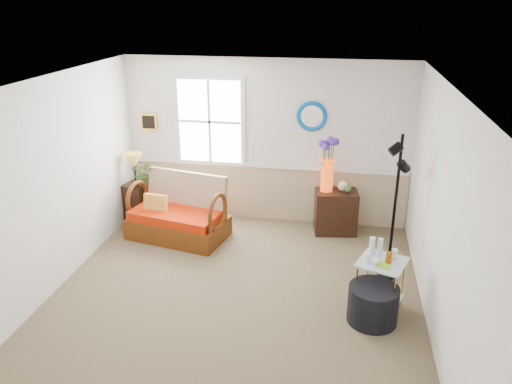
% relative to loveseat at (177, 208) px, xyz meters
% --- Properties ---
extents(floor, '(4.50, 5.00, 0.01)m').
position_rel_loveseat_xyz_m(floor, '(1.20, -1.57, -0.47)').
color(floor, brown).
rests_on(floor, ground).
extents(ceiling, '(4.50, 5.00, 0.01)m').
position_rel_loveseat_xyz_m(ceiling, '(1.20, -1.57, 2.13)').
color(ceiling, white).
rests_on(ceiling, walls).
extents(walls, '(4.51, 5.01, 2.60)m').
position_rel_loveseat_xyz_m(walls, '(1.20, -1.57, 0.83)').
color(walls, silver).
rests_on(walls, floor).
extents(wainscot, '(4.46, 0.02, 0.90)m').
position_rel_loveseat_xyz_m(wainscot, '(1.20, 0.91, -0.02)').
color(wainscot, tan).
rests_on(wainscot, walls).
extents(chair_rail, '(4.46, 0.04, 0.06)m').
position_rel_loveseat_xyz_m(chair_rail, '(1.20, 0.90, 0.45)').
color(chair_rail, white).
rests_on(chair_rail, walls).
extents(window, '(1.14, 0.06, 1.44)m').
position_rel_loveseat_xyz_m(window, '(0.30, 0.90, 1.13)').
color(window, white).
rests_on(window, walls).
extents(picture, '(0.28, 0.03, 0.28)m').
position_rel_loveseat_xyz_m(picture, '(-0.72, 0.91, 1.08)').
color(picture, gold).
rests_on(picture, walls).
extents(mirror, '(0.47, 0.07, 0.47)m').
position_rel_loveseat_xyz_m(mirror, '(1.90, 0.91, 1.28)').
color(mirror, blue).
rests_on(mirror, walls).
extents(loveseat, '(1.58, 1.10, 0.94)m').
position_rel_loveseat_xyz_m(loveseat, '(0.00, 0.00, 0.00)').
color(loveseat, '#6A2F0A').
rests_on(loveseat, floor).
extents(throw_pillow, '(0.37, 0.13, 0.36)m').
position_rel_loveseat_xyz_m(throw_pillow, '(-0.33, -0.02, 0.02)').
color(throw_pillow, '#BE4703').
rests_on(throw_pillow, loveseat).
extents(lamp_stand, '(0.42, 0.42, 0.63)m').
position_rel_loveseat_xyz_m(lamp_stand, '(-0.85, 0.48, -0.16)').
color(lamp_stand, '#341B11').
rests_on(lamp_stand, floor).
extents(table_lamp, '(0.34, 0.34, 0.53)m').
position_rel_loveseat_xyz_m(table_lamp, '(-0.83, 0.45, 0.42)').
color(table_lamp, gold).
rests_on(table_lamp, lamp_stand).
extents(potted_plant, '(0.37, 0.40, 0.30)m').
position_rel_loveseat_xyz_m(potted_plant, '(-0.70, 0.48, 0.31)').
color(potted_plant, '#40672F').
rests_on(potted_plant, lamp_stand).
extents(cabinet, '(0.69, 0.50, 0.68)m').
position_rel_loveseat_xyz_m(cabinet, '(2.35, 0.59, -0.13)').
color(cabinet, '#341B11').
rests_on(cabinet, floor).
extents(flower_vase, '(0.26, 0.26, 0.82)m').
position_rel_loveseat_xyz_m(flower_vase, '(2.19, 0.60, 0.62)').
color(flower_vase, '#E3490F').
rests_on(flower_vase, cabinet).
extents(side_table, '(0.65, 0.65, 0.64)m').
position_rel_loveseat_xyz_m(side_table, '(2.92, -1.41, -0.15)').
color(side_table, gold).
rests_on(side_table, floor).
extents(tabletop_items, '(0.41, 0.41, 0.22)m').
position_rel_loveseat_xyz_m(tabletop_items, '(2.90, -1.38, 0.28)').
color(tabletop_items, silver).
rests_on(tabletop_items, side_table).
extents(floor_lamp, '(0.36, 0.36, 1.92)m').
position_rel_loveseat_xyz_m(floor_lamp, '(3.09, -0.59, 0.49)').
color(floor_lamp, black).
rests_on(floor_lamp, floor).
extents(ottoman, '(0.65, 0.65, 0.44)m').
position_rel_loveseat_xyz_m(ottoman, '(2.84, -1.66, -0.25)').
color(ottoman, black).
rests_on(ottoman, floor).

